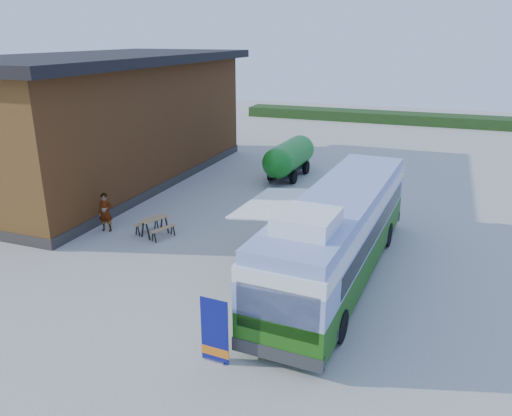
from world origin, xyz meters
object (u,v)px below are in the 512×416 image
at_px(banner, 215,336).
at_px(slurry_tanker, 289,157).
at_px(person_b, 289,208).
at_px(bus, 339,231).
at_px(person_a, 106,212).
at_px(picnic_table, 155,223).

bearing_deg(banner, slurry_tanker, 104.39).
xyz_separation_m(person_b, slurry_tanker, (-2.51, 8.15, 0.43)).
bearing_deg(bus, slurry_tanker, 117.94).
distance_m(banner, person_a, 11.28).
height_order(banner, picnic_table, banner).
bearing_deg(slurry_tanker, banner, -76.29).
bearing_deg(slurry_tanker, person_b, -70.14).
relative_size(banner, slurry_tanker, 0.31).
distance_m(bus, person_b, 5.46).
relative_size(picnic_table, slurry_tanker, 0.29).
bearing_deg(picnic_table, bus, 12.72).
height_order(banner, slurry_tanker, slurry_tanker).
bearing_deg(picnic_table, banner, -28.64).
xyz_separation_m(bus, person_a, (-10.86, 0.82, -0.91)).
xyz_separation_m(person_a, person_b, (7.67, 3.53, 0.00)).
distance_m(bus, slurry_tanker, 13.74).
xyz_separation_m(bus, picnic_table, (-8.50, 1.12, -1.20)).
bearing_deg(slurry_tanker, bus, -62.74).
height_order(person_a, person_b, person_b).
bearing_deg(banner, person_b, 99.47).
relative_size(bus, person_a, 6.94).
bearing_deg(banner, person_a, 144.65).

